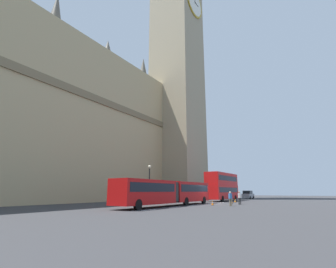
% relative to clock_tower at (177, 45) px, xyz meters
% --- Properties ---
extents(ground_plane, '(160.00, 160.00, 0.00)m').
position_rel_clock_tower_xyz_m(ground_plane, '(-18.68, -15.98, -40.58)').
color(ground_plane, '#333335').
extents(lane_centre_marking, '(29.80, 0.16, 0.01)m').
position_rel_clock_tower_xyz_m(lane_centre_marking, '(-18.85, -15.98, -40.57)').
color(lane_centre_marking, silver).
rests_on(lane_centre_marking, ground_plane).
extents(clock_tower, '(12.44, 12.44, 77.29)m').
position_rel_clock_tower_xyz_m(clock_tower, '(0.00, 0.00, 0.00)').
color(clock_tower, tan).
rests_on(clock_tower, ground_plane).
extents(parliament_facade, '(68.91, 6.22, 34.02)m').
position_rel_clock_tower_xyz_m(parliament_facade, '(-38.03, 4.01, -26.66)').
color(parliament_facade, tan).
rests_on(parliament_facade, ground_plane).
extents(articulated_bus, '(17.69, 2.54, 2.90)m').
position_rel_clock_tower_xyz_m(articulated_bus, '(-26.01, -13.99, -38.83)').
color(articulated_bus, '#B20F0F').
rests_on(articulated_bus, ground_plane).
extents(double_decker_bus, '(10.31, 2.54, 4.90)m').
position_rel_clock_tower_xyz_m(double_decker_bus, '(-8.14, -13.99, -37.87)').
color(double_decker_bus, red).
rests_on(double_decker_bus, ground_plane).
extents(sedan_lead, '(4.40, 1.86, 1.85)m').
position_rel_clock_tower_xyz_m(sedan_lead, '(9.22, -13.71, -39.66)').
color(sedan_lead, gray).
rests_on(sedan_lead, ground_plane).
extents(traffic_cone_west, '(0.36, 0.36, 0.58)m').
position_rel_clock_tower_xyz_m(traffic_cone_west, '(-21.81, -17.77, -40.29)').
color(traffic_cone_west, black).
rests_on(traffic_cone_west, ground_plane).
extents(traffic_cone_middle, '(0.36, 0.36, 0.58)m').
position_rel_clock_tower_xyz_m(traffic_cone_middle, '(-15.42, -18.07, -40.29)').
color(traffic_cone_middle, black).
rests_on(traffic_cone_middle, ground_plane).
extents(traffic_cone_east, '(0.36, 0.36, 0.58)m').
position_rel_clock_tower_xyz_m(traffic_cone_east, '(-12.13, -17.50, -40.29)').
color(traffic_cone_east, black).
rests_on(traffic_cone_east, ground_plane).
extents(street_lamp, '(0.44, 0.44, 5.27)m').
position_rel_clock_tower_xyz_m(street_lamp, '(-24.02, -9.48, -37.52)').
color(street_lamp, black).
rests_on(street_lamp, ground_plane).
extents(pedestrian_near_cones, '(0.46, 0.35, 1.69)m').
position_rel_clock_tower_xyz_m(pedestrian_near_cones, '(-22.23, -20.25, -39.66)').
color(pedestrian_near_cones, '#726651').
rests_on(pedestrian_near_cones, ground_plane).
extents(pedestrian_by_kerb, '(0.40, 0.36, 1.69)m').
position_rel_clock_tower_xyz_m(pedestrian_by_kerb, '(-18.42, -20.17, -39.66)').
color(pedestrian_by_kerb, '#333333').
rests_on(pedestrian_by_kerb, ground_plane).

